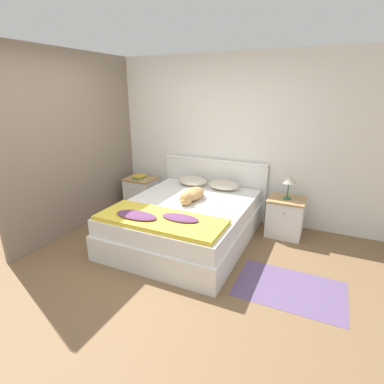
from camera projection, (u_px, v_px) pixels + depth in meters
ground_plane at (143, 275)px, 3.44m from camera, size 16.00×16.00×0.00m
wall_back at (213, 138)px, 4.85m from camera, size 9.00×0.06×2.55m
wall_side_left at (88, 141)px, 4.58m from camera, size 0.06×3.10×2.55m
bed at (186, 222)px, 4.19m from camera, size 1.69×2.06×0.54m
headboard at (213, 186)px, 5.02m from camera, size 1.77×0.06×0.95m
nightstand_left at (141, 193)px, 5.30m from camera, size 0.51×0.45×0.56m
nightstand_right at (285, 217)px, 4.31m from camera, size 0.51×0.45×0.56m
pillow_left at (193, 181)px, 4.87m from camera, size 0.49×0.35×0.14m
pillow_right at (224, 185)px, 4.66m from camera, size 0.49×0.35×0.14m
quilt at (159, 219)px, 3.52m from camera, size 1.54×0.62×0.09m
dog at (192, 195)px, 4.18m from camera, size 0.26×0.66×0.18m
book_stack at (139, 177)px, 5.19m from camera, size 0.17×0.23×0.05m
table_lamp at (289, 180)px, 4.13m from camera, size 0.20×0.20×0.36m
rug at (290, 289)px, 3.20m from camera, size 1.13×0.75×0.00m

